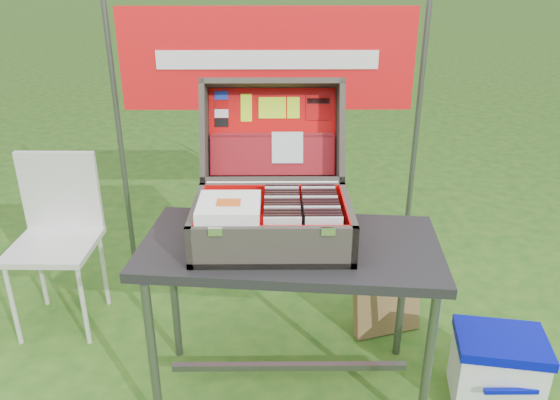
{
  "coord_description": "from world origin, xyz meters",
  "views": [
    {
      "loc": [
        0.04,
        -1.92,
        1.77
      ],
      "look_at": [
        0.06,
        0.1,
        0.9
      ],
      "focal_mm": 35.0,
      "sensor_mm": 36.0,
      "label": 1
    }
  ],
  "objects_px": {
    "cooler": "(497,369)",
    "chair": "(54,248)",
    "suitcase": "(272,171)",
    "cardboard_box": "(387,299)",
    "table": "(290,319)"
  },
  "relations": [
    {
      "from": "suitcase",
      "to": "cardboard_box",
      "type": "xyz_separation_m",
      "value": [
        0.58,
        0.36,
        -0.84
      ]
    },
    {
      "from": "cooler",
      "to": "chair",
      "type": "bearing_deg",
      "value": 174.33
    },
    {
      "from": "cooler",
      "to": "cardboard_box",
      "type": "xyz_separation_m",
      "value": [
        -0.38,
        0.5,
        0.02
      ]
    },
    {
      "from": "chair",
      "to": "cardboard_box",
      "type": "distance_m",
      "value": 1.72
    },
    {
      "from": "table",
      "to": "suitcase",
      "type": "relative_size",
      "value": 1.92
    },
    {
      "from": "cooler",
      "to": "chair",
      "type": "distance_m",
      "value": 2.18
    },
    {
      "from": "suitcase",
      "to": "chair",
      "type": "bearing_deg",
      "value": 158.56
    },
    {
      "from": "cardboard_box",
      "to": "cooler",
      "type": "bearing_deg",
      "value": -69.18
    },
    {
      "from": "table",
      "to": "chair",
      "type": "bearing_deg",
      "value": 162.45
    },
    {
      "from": "suitcase",
      "to": "cooler",
      "type": "relative_size",
      "value": 1.67
    },
    {
      "from": "suitcase",
      "to": "cardboard_box",
      "type": "height_order",
      "value": "suitcase"
    },
    {
      "from": "cardboard_box",
      "to": "suitcase",
      "type": "bearing_deg",
      "value": -164.91
    },
    {
      "from": "cooler",
      "to": "chair",
      "type": "height_order",
      "value": "chair"
    },
    {
      "from": "chair",
      "to": "cardboard_box",
      "type": "relative_size",
      "value": 2.42
    },
    {
      "from": "suitcase",
      "to": "cooler",
      "type": "bearing_deg",
      "value": -8.24
    }
  ]
}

